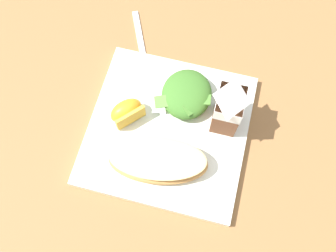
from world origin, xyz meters
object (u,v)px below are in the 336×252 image
at_px(cheesy_pizza_bread, 159,161).
at_px(milk_carton, 229,107).
at_px(green_salad_pile, 187,94).
at_px(white_plate, 168,130).
at_px(metal_fork, 143,56).
at_px(orange_wedge_front, 127,111).

distance_m(cheesy_pizza_bread, milk_carton, 0.15).
xyz_separation_m(green_salad_pile, milk_carton, (0.02, 0.08, 0.04)).
bearing_deg(white_plate, green_salad_pile, 163.99).
xyz_separation_m(green_salad_pile, metal_fork, (-0.08, -0.11, -0.03)).
relative_size(white_plate, green_salad_pile, 2.78).
relative_size(white_plate, cheesy_pizza_bread, 1.55).
bearing_deg(green_salad_pile, white_plate, -16.01).
distance_m(white_plate, milk_carton, 0.12).
xyz_separation_m(cheesy_pizza_bread, metal_fork, (-0.21, -0.09, -0.03)).
xyz_separation_m(white_plate, cheesy_pizza_bread, (0.07, 0.00, 0.03)).
bearing_deg(green_salad_pile, metal_fork, -126.09).
height_order(green_salad_pile, orange_wedge_front, same).
bearing_deg(cheesy_pizza_bread, metal_fork, -156.95).
bearing_deg(green_salad_pile, milk_carton, 71.91).
xyz_separation_m(cheesy_pizza_bread, green_salad_pile, (-0.13, 0.02, 0.00)).
height_order(milk_carton, orange_wedge_front, milk_carton).
bearing_deg(orange_wedge_front, white_plate, 86.46).
bearing_deg(orange_wedge_front, cheesy_pizza_bread, 47.18).
height_order(white_plate, orange_wedge_front, orange_wedge_front).
bearing_deg(metal_fork, cheesy_pizza_bread, 23.05).
distance_m(green_salad_pile, orange_wedge_front, 0.11).
distance_m(orange_wedge_front, metal_fork, 0.14).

